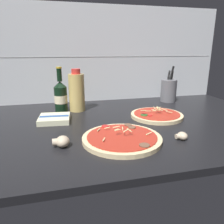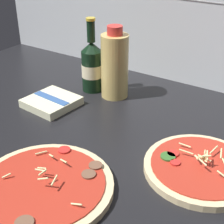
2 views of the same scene
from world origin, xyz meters
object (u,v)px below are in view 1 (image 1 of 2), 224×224
(pizza_near, at_px, (122,138))
(pizza_far, at_px, (157,115))
(mushroom_left, at_px, (62,142))
(mushroom_right, at_px, (182,136))
(dish_towel, at_px, (54,119))
(beer_bottle, at_px, (61,96))
(utensil_crock, at_px, (169,90))
(oil_bottle, at_px, (77,92))

(pizza_near, height_order, pizza_far, same)
(mushroom_left, relative_size, mushroom_right, 1.30)
(mushroom_left, bearing_deg, dish_towel, 95.37)
(beer_bottle, xyz_separation_m, dish_towel, (-0.04, -0.16, -0.07))
(utensil_crock, bearing_deg, pizza_near, -130.96)
(utensil_crock, bearing_deg, dish_towel, -160.81)
(pizza_near, relative_size, mushroom_right, 6.55)
(beer_bottle, height_order, mushroom_right, beer_bottle)
(pizza_far, height_order, dish_towel, pizza_far)
(beer_bottle, bearing_deg, utensil_crock, 7.28)
(utensil_crock, bearing_deg, pizza_far, -126.11)
(beer_bottle, bearing_deg, pizza_near, -65.36)
(pizza_far, xyz_separation_m, utensil_crock, (0.21, 0.29, 0.06))
(mushroom_left, bearing_deg, utensil_crock, 38.27)
(utensil_crock, bearing_deg, mushroom_right, -113.11)
(mushroom_left, height_order, mushroom_right, mushroom_left)
(pizza_near, xyz_separation_m, oil_bottle, (-0.12, 0.45, 0.09))
(oil_bottle, xyz_separation_m, dish_towel, (-0.12, -0.16, -0.09))
(mushroom_left, bearing_deg, pizza_near, 0.16)
(pizza_near, bearing_deg, beer_bottle, 114.64)
(dish_towel, bearing_deg, mushroom_left, -84.63)
(pizza_far, height_order, utensil_crock, utensil_crock)
(mushroom_right, xyz_separation_m, dish_towel, (-0.45, 0.33, -0.00))
(dish_towel, bearing_deg, pizza_far, -5.97)
(pizza_far, relative_size, dish_towel, 1.70)
(pizza_far, distance_m, mushroom_right, 0.28)
(pizza_far, xyz_separation_m, mushroom_right, (-0.03, -0.28, 0.01))
(pizza_near, distance_m, beer_bottle, 0.50)
(beer_bottle, distance_m, mushroom_right, 0.65)
(pizza_near, relative_size, dish_towel, 1.94)
(pizza_far, bearing_deg, beer_bottle, 155.03)
(utensil_crock, bearing_deg, beer_bottle, -172.72)
(oil_bottle, height_order, utensil_crock, oil_bottle)
(pizza_far, height_order, mushroom_right, pizza_far)
(dish_towel, bearing_deg, pizza_near, -50.10)
(pizza_near, distance_m, dish_towel, 0.37)
(beer_bottle, distance_m, utensil_crock, 0.67)
(pizza_near, distance_m, mushroom_left, 0.21)
(pizza_near, relative_size, utensil_crock, 1.30)
(mushroom_left, relative_size, dish_towel, 0.38)
(mushroom_right, bearing_deg, pizza_far, 83.84)
(mushroom_right, height_order, dish_towel, mushroom_right)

